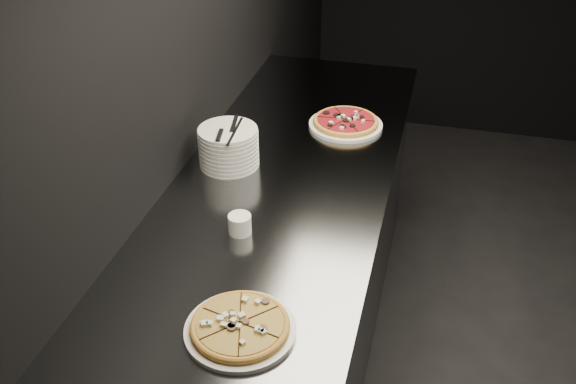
% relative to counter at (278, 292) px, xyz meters
% --- Properties ---
extents(wall_left, '(0.02, 5.00, 2.80)m').
position_rel_counter_xyz_m(wall_left, '(-0.37, 0.00, 0.94)').
color(wall_left, black).
rests_on(wall_left, floor).
extents(counter, '(0.74, 2.44, 0.92)m').
position_rel_counter_xyz_m(counter, '(0.00, 0.00, 0.00)').
color(counter, slate).
rests_on(counter, floor).
extents(pizza_mushroom, '(0.31, 0.31, 0.03)m').
position_rel_counter_xyz_m(pizza_mushroom, '(0.08, -0.66, 0.48)').
color(pizza_mushroom, white).
rests_on(pizza_mushroom, counter).
extents(pizza_tomato, '(0.30, 0.30, 0.03)m').
position_rel_counter_xyz_m(pizza_tomato, '(0.14, 0.53, 0.48)').
color(pizza_tomato, white).
rests_on(pizza_tomato, counter).
extents(plate_stack, '(0.21, 0.21, 0.14)m').
position_rel_counter_xyz_m(plate_stack, '(-0.21, 0.13, 0.53)').
color(plate_stack, white).
rests_on(plate_stack, counter).
extents(cutlery, '(0.07, 0.23, 0.01)m').
position_rel_counter_xyz_m(cutlery, '(-0.21, 0.11, 0.61)').
color(cutlery, silver).
rests_on(cutlery, plate_stack).
extents(ramekin, '(0.07, 0.07, 0.06)m').
position_rel_counter_xyz_m(ramekin, '(-0.05, -0.26, 0.49)').
color(ramekin, white).
rests_on(ramekin, counter).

